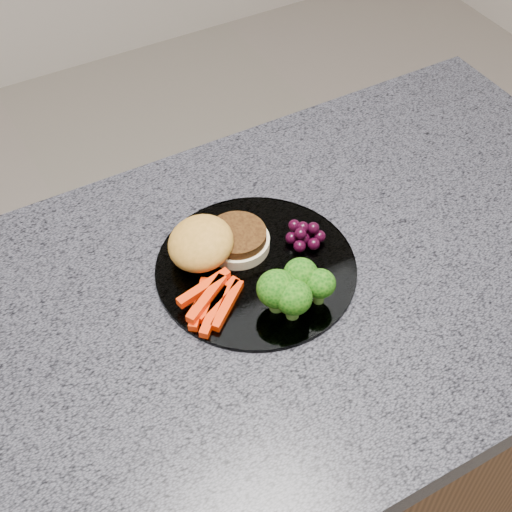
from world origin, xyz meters
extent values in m
cube|color=brown|center=(0.00, 0.00, 0.43)|extent=(1.20, 0.60, 0.86)
cube|color=#4B4B55|center=(0.00, 0.00, 0.88)|extent=(1.20, 0.60, 0.04)
cylinder|color=white|center=(0.05, 0.04, 0.90)|extent=(0.26, 0.26, 0.01)
cylinder|color=beige|center=(0.04, 0.08, 0.91)|extent=(0.10, 0.10, 0.02)
cylinder|color=#4A2A0E|center=(0.04, 0.08, 0.93)|extent=(0.09, 0.09, 0.01)
ellipsoid|color=#C28430|center=(-0.01, 0.08, 0.93)|extent=(0.10, 0.10, 0.05)
cube|color=#FC3004|center=(-0.03, 0.02, 0.91)|extent=(0.07, 0.05, 0.01)
cube|color=#FC3004|center=(-0.02, 0.01, 0.91)|extent=(0.07, 0.04, 0.01)
cube|color=#FC3004|center=(-0.03, 0.00, 0.91)|extent=(0.06, 0.06, 0.01)
cube|color=#FC3004|center=(-0.03, 0.03, 0.92)|extent=(0.08, 0.03, 0.01)
cube|color=#FC3004|center=(-0.04, 0.01, 0.92)|extent=(0.07, 0.05, 0.01)
cube|color=#FC3004|center=(-0.02, 0.00, 0.91)|extent=(0.07, 0.06, 0.01)
cube|color=#FC3004|center=(-0.05, 0.02, 0.91)|extent=(0.06, 0.07, 0.01)
cylinder|color=#5B9335|center=(0.04, -0.03, 0.92)|extent=(0.02, 0.02, 0.02)
ellipsoid|color=#0A3A07|center=(0.04, -0.03, 0.94)|extent=(0.05, 0.05, 0.04)
cylinder|color=#5B9335|center=(0.07, -0.02, 0.92)|extent=(0.02, 0.02, 0.02)
ellipsoid|color=#0A3A07|center=(0.07, -0.02, 0.94)|extent=(0.04, 0.04, 0.04)
cylinder|color=#5B9335|center=(0.05, -0.05, 0.92)|extent=(0.02, 0.02, 0.02)
ellipsoid|color=#0A3A07|center=(0.05, -0.05, 0.94)|extent=(0.05, 0.05, 0.04)
cylinder|color=#5B9335|center=(0.09, -0.05, 0.92)|extent=(0.01, 0.01, 0.02)
ellipsoid|color=#0A3A07|center=(0.09, -0.05, 0.94)|extent=(0.04, 0.04, 0.03)
sphere|color=black|center=(0.12, 0.04, 0.91)|extent=(0.02, 0.02, 0.02)
sphere|color=black|center=(0.14, 0.05, 0.91)|extent=(0.02, 0.02, 0.02)
sphere|color=black|center=(0.13, 0.06, 0.91)|extent=(0.02, 0.02, 0.02)
sphere|color=black|center=(0.11, 0.05, 0.91)|extent=(0.02, 0.02, 0.02)
sphere|color=black|center=(0.11, 0.04, 0.91)|extent=(0.02, 0.02, 0.02)
sphere|color=black|center=(0.13, 0.03, 0.91)|extent=(0.02, 0.02, 0.02)
sphere|color=black|center=(0.14, 0.04, 0.91)|extent=(0.02, 0.02, 0.02)
sphere|color=black|center=(0.13, 0.05, 0.93)|extent=(0.02, 0.02, 0.02)
sphere|color=black|center=(0.12, 0.04, 0.93)|extent=(0.02, 0.02, 0.02)
sphere|color=black|center=(0.14, 0.05, 0.93)|extent=(0.02, 0.02, 0.02)
sphere|color=black|center=(0.12, 0.06, 0.93)|extent=(0.02, 0.02, 0.02)
camera|label=1|loc=(-0.25, -0.49, 1.60)|focal=50.00mm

